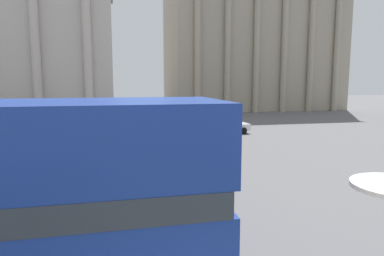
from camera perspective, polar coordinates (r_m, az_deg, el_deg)
name	(u,v)px	position (r m, az deg, el deg)	size (l,w,h in m)	color
plaza_building_left	(4,51)	(48.12, -28.84, 11.21)	(26.16, 15.99, 16.51)	#BCB2A8
plaza_building_right	(252,37)	(59.79, 9.93, 14.74)	(28.29, 15.02, 23.94)	#A39984
traffic_light_mid	(137,119)	(20.44, -9.12, 1.53)	(0.42, 0.24, 3.60)	black
car_silver	(159,149)	(19.70, -5.56, -3.53)	(4.20, 1.93, 1.35)	black
car_white	(224,125)	(30.33, 5.43, 0.42)	(4.20, 1.93, 1.35)	black
pedestrian_red	(209,173)	(13.62, 2.82, -7.42)	(0.32, 0.32, 1.69)	#282B33
pedestrian_olive	(185,125)	(28.14, -1.18, 0.51)	(0.32, 0.32, 1.74)	#282B33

